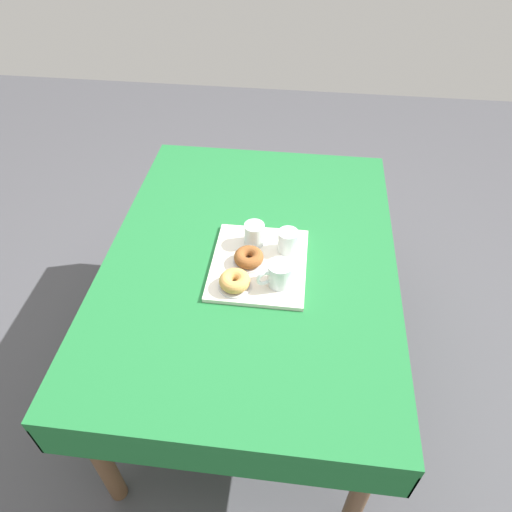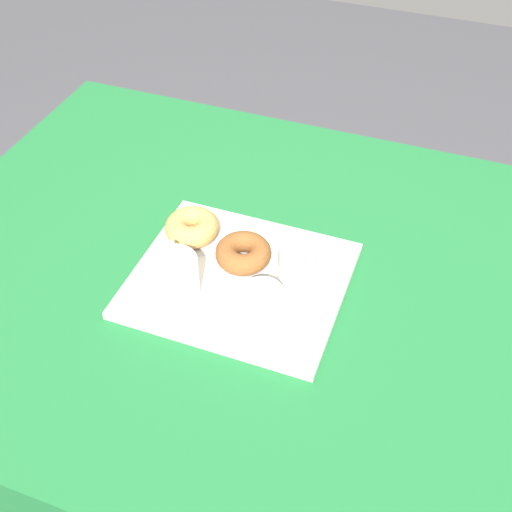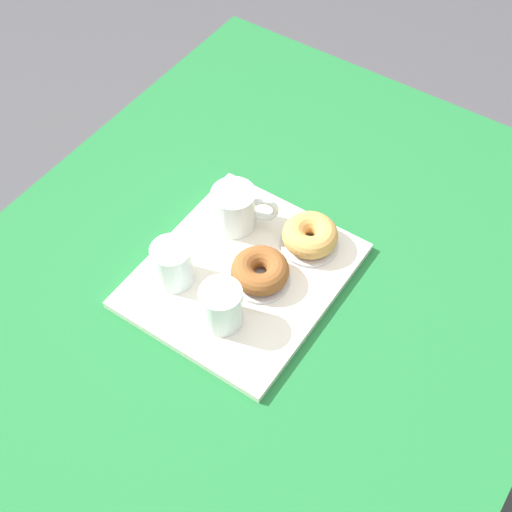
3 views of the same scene
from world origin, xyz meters
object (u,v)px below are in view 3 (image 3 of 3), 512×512
object	(u,v)px
tea_mug_left	(235,209)
sugar_donut_right	(258,269)
donut_plate_left	(309,243)
dining_table	(243,328)
water_glass_near	(221,308)
serving_tray	(242,275)
water_glass_far	(173,265)
sugar_donut_left	(310,235)
donut_plate_right	(258,277)

from	to	relation	value
tea_mug_left	sugar_donut_right	xyz separation A→B (m)	(0.09, 0.11, -0.01)
donut_plate_left	tea_mug_left	bearing A→B (deg)	-76.68
dining_table	sugar_donut_right	distance (m)	0.13
water_glass_near	sugar_donut_right	bearing A→B (deg)	178.61
serving_tray	water_glass_far	bearing A→B (deg)	-50.44
donut_plate_left	sugar_donut_left	world-z (taller)	sugar_donut_left
dining_table	serving_tray	xyz separation A→B (m)	(-0.05, -0.04, 0.09)
water_glass_near	donut_plate_right	world-z (taller)	water_glass_near
tea_mug_left	dining_table	bearing A→B (deg)	38.93
donut_plate_right	tea_mug_left	bearing A→B (deg)	-127.53
water_glass_far	sugar_donut_left	size ratio (longest dim) A/B	0.80
serving_tray	water_glass_near	size ratio (longest dim) A/B	4.60
serving_tray	donut_plate_left	distance (m)	0.14
water_glass_far	donut_plate_left	xyz separation A→B (m)	(-0.20, 0.16, -0.04)
dining_table	water_glass_far	xyz separation A→B (m)	(0.03, -0.13, 0.13)
water_glass_near	donut_plate_right	distance (m)	0.11
donut_plate_left	donut_plate_right	size ratio (longest dim) A/B	1.00
sugar_donut_right	water_glass_near	bearing A→B (deg)	-1.39
water_glass_near	sugar_donut_left	size ratio (longest dim) A/B	0.80
water_glass_near	donut_plate_left	size ratio (longest dim) A/B	0.76
tea_mug_left	donut_plate_left	distance (m)	0.16
sugar_donut_left	donut_plate_left	bearing A→B (deg)	0.00
donut_plate_left	dining_table	bearing A→B (deg)	-10.18
tea_mug_left	water_glass_far	size ratio (longest dim) A/B	1.43
water_glass_near	donut_plate_left	distance (m)	0.24
dining_table	donut_plate_left	distance (m)	0.20
water_glass_far	donut_plate_right	distance (m)	0.16
sugar_donut_left	sugar_donut_right	size ratio (longest dim) A/B	1.00
dining_table	sugar_donut_left	size ratio (longest dim) A/B	13.66
water_glass_far	sugar_donut_left	bearing A→B (deg)	141.40
serving_tray	sugar_donut_right	xyz separation A→B (m)	(-0.01, 0.03, 0.04)
dining_table	tea_mug_left	distance (m)	0.23
tea_mug_left	donut_plate_right	xyz separation A→B (m)	(0.09, 0.11, -0.04)
sugar_donut_left	donut_plate_right	size ratio (longest dim) A/B	0.95
water_glass_near	water_glass_far	world-z (taller)	same
tea_mug_left	sugar_donut_left	bearing A→B (deg)	103.32
sugar_donut_right	tea_mug_left	bearing A→B (deg)	-127.53
donut_plate_left	sugar_donut_right	bearing A→B (deg)	-16.55
tea_mug_left	donut_plate_right	world-z (taller)	tea_mug_left
donut_plate_left	water_glass_far	bearing A→B (deg)	-38.60
serving_tray	tea_mug_left	size ratio (longest dim) A/B	3.22
serving_tray	water_glass_far	size ratio (longest dim) A/B	4.60
donut_plate_left	sugar_donut_right	world-z (taller)	sugar_donut_right
sugar_donut_left	serving_tray	bearing A→B (deg)	-28.33
serving_tray	sugar_donut_left	bearing A→B (deg)	151.67
water_glass_far	sugar_donut_left	world-z (taller)	water_glass_far
tea_mug_left	sugar_donut_right	size ratio (longest dim) A/B	1.14
water_glass_far	donut_plate_left	size ratio (longest dim) A/B	0.76
water_glass_far	sugar_donut_left	xyz separation A→B (m)	(-0.20, 0.16, -0.01)
serving_tray	donut_plate_right	size ratio (longest dim) A/B	3.48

